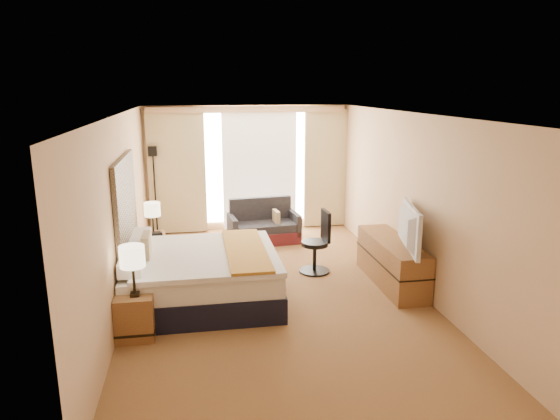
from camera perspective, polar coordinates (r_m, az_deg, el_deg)
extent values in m
cube|color=#602B1B|center=(7.53, -0.70, -9.27)|extent=(4.20, 7.00, 0.02)
cube|color=silver|center=(6.93, -0.76, 10.91)|extent=(4.20, 7.00, 0.02)
cube|color=#D6B082|center=(10.53, -3.75, 4.77)|extent=(4.20, 0.02, 2.60)
cube|color=#D6B082|center=(3.88, 7.63, -11.53)|extent=(4.20, 0.02, 2.60)
cube|color=#D6B082|center=(7.11, -17.69, -0.29)|extent=(0.02, 7.00, 2.60)
cube|color=#D6B082|center=(7.73, 14.85, 1.00)|extent=(0.02, 7.00, 2.60)
cube|color=black|center=(7.30, -17.16, -0.05)|extent=(0.06, 1.85, 1.50)
cube|color=olive|center=(6.43, -16.17, -11.39)|extent=(0.45, 0.52, 0.55)
cube|color=olive|center=(8.75, -14.47, -4.45)|extent=(0.45, 0.52, 0.55)
cube|color=olive|center=(7.88, 12.62, -5.81)|extent=(0.50, 1.80, 0.70)
cube|color=white|center=(10.52, -2.37, 4.90)|extent=(2.30, 0.02, 2.30)
cube|color=beige|center=(10.36, -11.69, 4.20)|extent=(1.15, 0.09, 2.50)
cube|color=beige|center=(10.71, 5.16, 4.74)|extent=(0.90, 0.09, 2.50)
cube|color=white|center=(10.49, -2.34, 4.59)|extent=(1.55, 0.04, 2.50)
cube|color=#D6B082|center=(10.25, -3.76, 11.39)|extent=(4.00, 0.16, 0.12)
cube|color=black|center=(7.24, -8.84, -8.91)|extent=(2.10, 1.90, 0.35)
cube|color=silver|center=(7.12, -8.93, -6.49)|extent=(2.05, 1.85, 0.30)
cube|color=silver|center=(7.06, -8.33, -5.13)|extent=(1.92, 1.92, 0.07)
cube|color=#BA6F2B|center=(7.08, -3.96, -4.54)|extent=(0.55, 1.92, 0.04)
cube|color=silver|center=(6.64, -16.53, -5.68)|extent=(0.28, 0.78, 0.18)
cube|color=silver|center=(7.51, -15.76, -3.36)|extent=(0.28, 0.78, 0.18)
cube|color=beige|center=(7.05, -15.00, -4.10)|extent=(0.10, 0.42, 0.36)
cube|color=#54181C|center=(9.80, -1.86, -2.99)|extent=(1.41, 0.85, 0.24)
cube|color=#2F2E33|center=(9.70, -1.80, -1.96)|extent=(1.30, 0.70, 0.15)
cube|color=#2F2E33|center=(9.94, -2.28, -0.02)|extent=(1.25, 0.26, 0.53)
cube|color=#2F2E33|center=(9.61, -5.47, -1.98)|extent=(0.17, 0.72, 0.43)
cube|color=#2F2E33|center=(9.89, 1.63, -1.46)|extent=(0.17, 0.72, 0.43)
cube|color=beige|center=(9.71, -0.44, -0.93)|extent=(0.11, 0.34, 0.31)
cube|color=black|center=(10.59, -13.81, -2.70)|extent=(0.23, 0.23, 0.03)
cylinder|color=black|center=(10.39, -14.07, 1.68)|extent=(0.03, 0.03, 1.63)
cube|color=black|center=(10.24, -14.36, 6.55)|extent=(0.17, 0.17, 0.19)
cylinder|color=black|center=(8.29, 3.94, -6.95)|extent=(0.50, 0.50, 0.03)
cylinder|color=black|center=(8.21, 3.97, -5.36)|extent=(0.06, 0.06, 0.45)
cylinder|color=black|center=(8.14, 4.00, -3.83)|extent=(0.44, 0.44, 0.07)
cube|color=black|center=(8.10, 5.25, -1.80)|extent=(0.07, 0.40, 0.50)
cube|color=black|center=(6.24, -16.25, -9.22)|extent=(0.11, 0.11, 0.04)
cylinder|color=black|center=(6.16, -16.38, -7.46)|extent=(0.03, 0.03, 0.37)
cylinder|color=beige|center=(6.07, -16.55, -5.10)|extent=(0.29, 0.29, 0.25)
cube|color=black|center=(8.61, -14.23, -2.68)|extent=(0.09, 0.09, 0.04)
cylinder|color=black|center=(8.56, -14.30, -1.49)|extent=(0.03, 0.03, 0.33)
cylinder|color=beige|center=(8.50, -14.40, 0.08)|extent=(0.27, 0.27, 0.23)
cube|color=#94BAE4|center=(6.38, -16.43, -8.41)|extent=(0.15, 0.15, 0.11)
cube|color=black|center=(8.51, -14.04, -2.74)|extent=(0.23, 0.21, 0.07)
imported|color=black|center=(7.27, 13.87, -1.99)|extent=(0.40, 1.13, 0.65)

